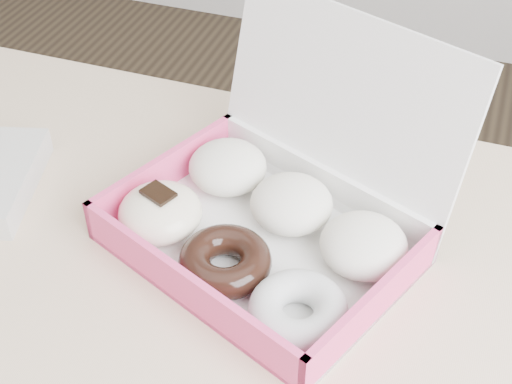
% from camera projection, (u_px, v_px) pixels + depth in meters
% --- Properties ---
extents(table, '(1.20, 0.80, 0.75)m').
position_uv_depth(table, '(138.00, 329.00, 0.84)').
color(table, '#D2B08A').
rests_on(table, ground).
extents(donut_box, '(0.41, 0.39, 0.24)m').
position_uv_depth(donut_box, '(269.00, 216.00, 0.82)').
color(donut_box, white).
rests_on(donut_box, table).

